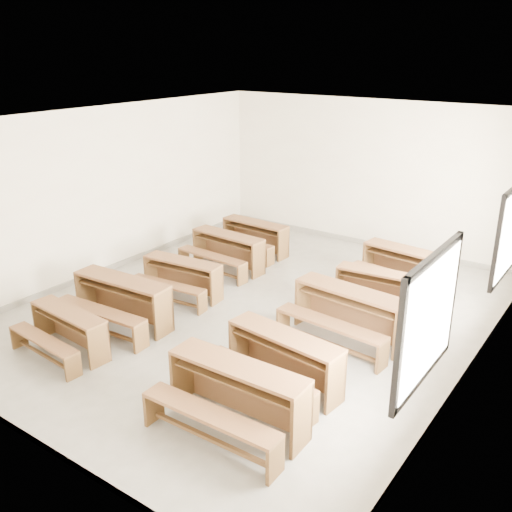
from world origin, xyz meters
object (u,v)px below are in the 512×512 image
Objects in this scene: desk_set_5 at (235,392)px; desk_set_7 at (348,311)px; desk_set_4 at (254,235)px; desk_set_3 at (226,249)px; desk_set_1 at (121,298)px; desk_set_0 at (67,328)px; desk_set_2 at (181,275)px; desk_set_8 at (377,287)px; desk_set_6 at (282,357)px; desk_set_9 at (406,266)px.

desk_set_7 is (0.10, 2.69, 0.00)m from desk_set_5.
desk_set_4 is 5.99m from desk_set_5.
desk_set_5 is (3.20, -3.93, 0.04)m from desk_set_3.
desk_set_1 is 3.98m from desk_set_4.
desk_set_0 is 0.94× the size of desk_set_2.
desk_set_7 reaches higher than desk_set_8.
desk_set_7 reaches higher than desk_set_6.
desk_set_5 reaches higher than desk_set_9.
desk_set_1 is at bearing -84.26° from desk_set_4.
desk_set_1 reaches higher than desk_set_8.
desk_set_1 is 1.14× the size of desk_set_4.
desk_set_6 is (-0.01, 1.01, -0.03)m from desk_set_5.
desk_set_0 is at bearing -92.52° from desk_set_1.
desk_set_1 is 1.02× the size of desk_set_6.
desk_set_1 is 4.28m from desk_set_8.
desk_set_5 is 0.97× the size of desk_set_7.
desk_set_3 is 1.08m from desk_set_4.
desk_set_2 reaches higher than desk_set_0.
desk_set_9 is (-0.00, 2.35, -0.03)m from desk_set_7.
desk_set_6 is at bearing -84.99° from desk_set_9.
desk_set_6 is at bearing -96.17° from desk_set_8.
desk_set_2 is 0.87× the size of desk_set_5.
desk_set_9 is at bearing 21.90° from desk_set_3.
desk_set_7 is 1.30m from desk_set_8.
desk_set_0 is 0.83× the size of desk_set_1.
desk_set_8 is (3.05, 1.57, -0.01)m from desk_set_2.
desk_set_1 is at bearing -142.06° from desk_set_8.
desk_set_3 is at bearing 164.31° from desk_set_7.
desk_set_1 is 1.01× the size of desk_set_9.
desk_set_1 is 5.12m from desk_set_9.
desk_set_6 is 0.94× the size of desk_set_7.
desk_set_0 is 3.96m from desk_set_3.
desk_set_2 is (0.04, 1.39, -0.06)m from desk_set_1.
desk_set_7 is 1.05× the size of desk_set_9.
desk_set_7 is (3.40, -2.31, 0.06)m from desk_set_4.
desk_set_4 is 5.17m from desk_set_6.
desk_set_3 is 1.05× the size of desk_set_4.
desk_set_3 is 4.32m from desk_set_6.
desk_set_2 is 0.99× the size of desk_set_4.
desk_set_9 is (0.09, 1.06, 0.06)m from desk_set_8.
desk_set_5 reaches higher than desk_set_6.
desk_set_5 is at bearing -43.99° from desk_set_2.
desk_set_1 is 3.25m from desk_set_5.
desk_set_0 is at bearing -134.51° from desk_set_7.
desk_set_1 is 1.00× the size of desk_set_5.
desk_set_8 is at bearing 21.70° from desk_set_2.
desk_set_0 is 1.06m from desk_set_1.
desk_set_3 is (-0.16, 1.52, 0.03)m from desk_set_2.
desk_set_9 is (0.10, 5.04, -0.03)m from desk_set_5.
desk_set_5 is at bearing -53.96° from desk_set_4.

